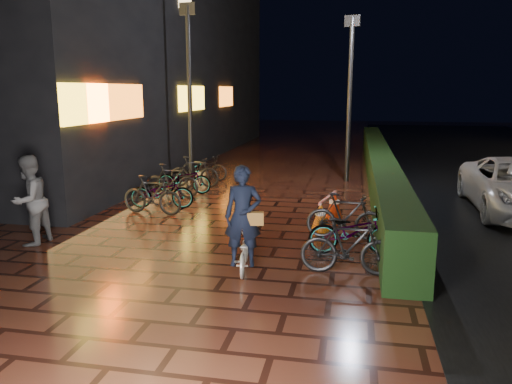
% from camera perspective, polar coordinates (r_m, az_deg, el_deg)
% --- Properties ---
extents(ground, '(80.00, 80.00, 0.00)m').
position_cam_1_polar(ground, '(9.65, -4.29, -5.94)').
color(ground, '#381911').
rests_on(ground, ground).
extents(hedge, '(0.70, 20.00, 1.00)m').
position_cam_1_polar(hedge, '(17.05, 13.83, 3.16)').
color(hedge, black).
rests_on(hedge, ground).
extents(bystander_person, '(0.71, 0.88, 1.71)m').
position_cam_1_polar(bystander_person, '(10.33, -24.47, -0.89)').
color(bystander_person, '#5E5E61').
rests_on(bystander_person, ground).
extents(storefront_block, '(12.09, 22.00, 9.00)m').
position_cam_1_polar(storefront_block, '(23.68, -19.93, 14.79)').
color(storefront_block, black).
rests_on(storefront_block, ground).
extents(lamp_post_hedge, '(0.49, 0.22, 5.14)m').
position_cam_1_polar(lamp_post_hedge, '(16.24, 10.67, 11.14)').
color(lamp_post_hedge, black).
rests_on(lamp_post_hedge, ground).
extents(lamp_post_sf, '(0.53, 0.16, 5.52)m').
position_cam_1_polar(lamp_post_sf, '(16.18, -7.61, 11.97)').
color(lamp_post_sf, black).
rests_on(lamp_post_sf, ground).
extents(cyclist, '(0.66, 1.27, 1.75)m').
position_cam_1_polar(cyclist, '(8.07, -1.45, -4.64)').
color(cyclist, silver).
rests_on(cyclist, ground).
extents(traffic_barrier, '(0.64, 1.54, 0.63)m').
position_cam_1_polar(traffic_barrier, '(11.06, 8.20, -2.08)').
color(traffic_barrier, orange).
rests_on(traffic_barrier, ground).
extents(cart_assembly, '(0.70, 0.60, 1.01)m').
position_cam_1_polar(cart_assembly, '(14.38, 14.25, 1.68)').
color(cart_assembly, black).
rests_on(cart_assembly, ground).
extents(parked_bikes_storefront, '(1.82, 5.30, 0.93)m').
position_cam_1_polar(parked_bikes_storefront, '(14.10, -8.64, 1.40)').
color(parked_bikes_storefront, black).
rests_on(parked_bikes_storefront, ground).
extents(parked_bikes_hedge, '(1.76, 2.42, 0.93)m').
position_cam_1_polar(parked_bikes_hedge, '(9.06, 10.61, -4.34)').
color(parked_bikes_hedge, black).
rests_on(parked_bikes_hedge, ground).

